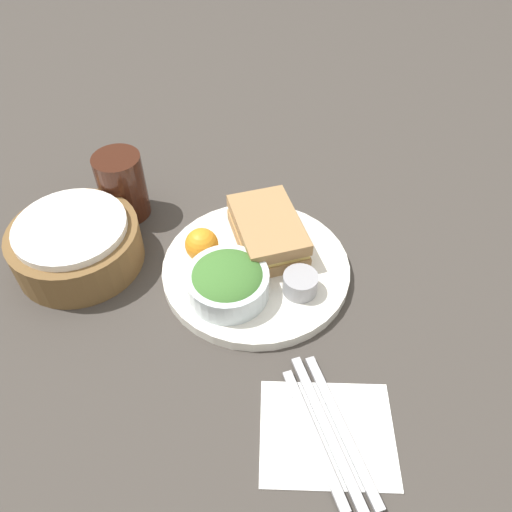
% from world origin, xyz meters
% --- Properties ---
extents(ground_plane, '(4.00, 4.00, 0.00)m').
position_xyz_m(ground_plane, '(0.00, 0.00, 0.00)').
color(ground_plane, '#3D3833').
extents(plate, '(0.29, 0.29, 0.02)m').
position_xyz_m(plate, '(0.00, 0.00, 0.01)').
color(plate, white).
rests_on(plate, ground_plane).
extents(sandwich, '(0.17, 0.13, 0.05)m').
position_xyz_m(sandwich, '(0.05, -0.02, 0.04)').
color(sandwich, '#A37A4C').
rests_on(sandwich, plate).
extents(salad_bowl, '(0.12, 0.12, 0.05)m').
position_xyz_m(salad_bowl, '(-0.06, 0.04, 0.04)').
color(salad_bowl, silver).
rests_on(salad_bowl, plate).
extents(dressing_cup, '(0.05, 0.05, 0.03)m').
position_xyz_m(dressing_cup, '(-0.05, -0.07, 0.03)').
color(dressing_cup, '#99999E').
rests_on(dressing_cup, plate).
extents(orange_wedge, '(0.05, 0.05, 0.05)m').
position_xyz_m(orange_wedge, '(0.02, 0.08, 0.04)').
color(orange_wedge, orange).
rests_on(orange_wedge, plate).
extents(drink_glass, '(0.08, 0.08, 0.12)m').
position_xyz_m(drink_glass, '(0.13, 0.23, 0.06)').
color(drink_glass, '#38190F').
rests_on(drink_glass, ground_plane).
extents(bread_basket, '(0.20, 0.20, 0.08)m').
position_xyz_m(bread_basket, '(0.02, 0.28, 0.04)').
color(bread_basket, brown).
rests_on(bread_basket, ground_plane).
extents(napkin, '(0.13, 0.16, 0.00)m').
position_xyz_m(napkin, '(-0.25, -0.09, 0.00)').
color(napkin, white).
rests_on(napkin, ground_plane).
extents(fork, '(0.19, 0.08, 0.01)m').
position_xyz_m(fork, '(-0.25, -0.11, 0.01)').
color(fork, '#B2B2B7').
rests_on(fork, napkin).
extents(knife, '(0.20, 0.08, 0.01)m').
position_xyz_m(knife, '(-0.25, -0.09, 0.01)').
color(knife, '#B2B2B7').
rests_on(knife, napkin).
extents(spoon, '(0.17, 0.07, 0.01)m').
position_xyz_m(spoon, '(-0.26, -0.08, 0.01)').
color(spoon, '#B2B2B7').
rests_on(spoon, napkin).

